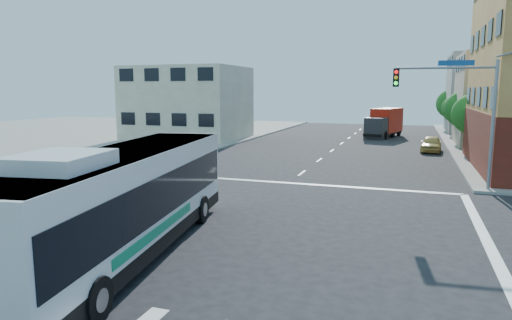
% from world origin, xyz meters
% --- Properties ---
extents(ground, '(120.00, 120.00, 0.00)m').
position_xyz_m(ground, '(0.00, 0.00, 0.00)').
color(ground, black).
rests_on(ground, ground).
extents(sidewalk_nw, '(50.00, 50.00, 0.15)m').
position_xyz_m(sidewalk_nw, '(-35.00, 35.00, 0.07)').
color(sidewalk_nw, gray).
rests_on(sidewalk_nw, ground).
extents(building_east_far, '(12.06, 10.06, 10.00)m').
position_xyz_m(building_east_far, '(16.98, 47.98, 5.01)').
color(building_east_far, gray).
rests_on(building_east_far, ground).
extents(building_west, '(12.06, 10.06, 8.00)m').
position_xyz_m(building_west, '(-17.02, 29.98, 4.01)').
color(building_west, beige).
rests_on(building_west, ground).
extents(signal_mast_ne, '(7.91, 1.13, 8.07)m').
position_xyz_m(signal_mast_ne, '(9.08, 10.62, 4.98)').
color(signal_mast_ne, gray).
rests_on(signal_mast_ne, ground).
extents(street_tree_a, '(3.60, 3.60, 5.53)m').
position_xyz_m(street_tree_a, '(11.90, 27.92, 3.59)').
color(street_tree_a, '#3B2915').
rests_on(street_tree_a, ground).
extents(street_tree_b, '(3.80, 3.80, 5.79)m').
position_xyz_m(street_tree_b, '(11.90, 35.92, 3.75)').
color(street_tree_b, '#3B2915').
rests_on(street_tree_b, ground).
extents(street_tree_c, '(3.40, 3.40, 5.29)m').
position_xyz_m(street_tree_c, '(11.90, 43.92, 3.46)').
color(street_tree_c, '#3B2915').
rests_on(street_tree_c, ground).
extents(street_tree_d, '(4.00, 4.00, 6.03)m').
position_xyz_m(street_tree_d, '(11.90, 51.92, 3.88)').
color(street_tree_d, '#3B2915').
rests_on(street_tree_d, ground).
extents(transit_bus, '(4.67, 13.32, 3.86)m').
position_xyz_m(transit_bus, '(-1.98, -3.91, 1.89)').
color(transit_bus, black).
rests_on(transit_bus, ground).
extents(box_truck, '(4.08, 7.76, 3.36)m').
position_xyz_m(box_truck, '(3.73, 39.04, 1.63)').
color(box_truck, '#242429').
rests_on(box_truck, ground).
extents(parked_car, '(2.01, 4.26, 1.41)m').
position_xyz_m(parked_car, '(8.48, 27.12, 0.70)').
color(parked_car, '#D5B55B').
rests_on(parked_car, ground).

